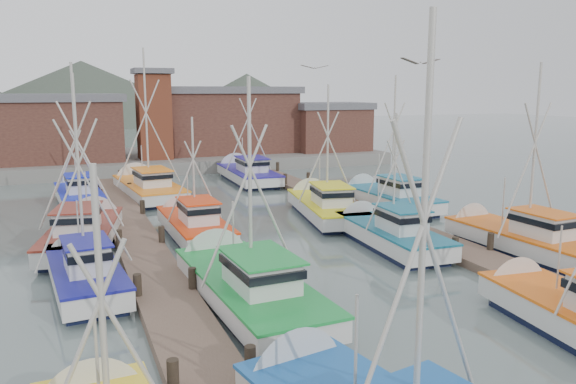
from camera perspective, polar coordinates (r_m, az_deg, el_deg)
name	(u,v)px	position (r m, az deg, el deg)	size (l,w,h in m)	color
ground	(316,265)	(25.36, 2.86, -7.43)	(260.00, 260.00, 0.00)	#52625E
dock_left	(144,253)	(27.23, -14.43, -6.04)	(2.30, 46.00, 1.50)	brown
dock_right	(400,227)	(32.00, 11.29, -3.47)	(2.30, 46.00, 1.50)	brown
quay	(169,159)	(60.22, -11.96, 3.28)	(44.00, 16.00, 1.20)	gray
shed_left	(53,127)	(57.05, -22.75, 6.10)	(12.72, 8.48, 6.20)	brown
shed_center	(224,119)	(61.18, -6.52, 7.39)	(14.84, 9.54, 6.90)	brown
shed_right	(328,126)	(62.29, 4.11, 6.69)	(8.48, 6.36, 5.20)	brown
lookout_tower	(154,113)	(55.58, -13.48, 7.78)	(3.60, 3.60, 8.50)	brown
distant_hills	(51,124)	(144.76, -22.93, 6.43)	(175.00, 140.00, 42.00)	#465143
boat_1	(575,314)	(20.48, 27.17, -11.00)	(3.33, 8.48, 6.94)	black
boat_4	(244,284)	(21.01, -4.52, -9.29)	(3.72, 9.98, 9.08)	black
boat_5	(386,233)	(28.66, 9.93, -4.08)	(3.02, 8.57, 7.33)	black
boat_6	(84,271)	(23.74, -20.04, -7.58)	(3.57, 8.00, 8.92)	black
boat_7	(516,237)	(29.45, 22.16, -4.30)	(3.89, 8.89, 9.70)	black
boat_8	(192,224)	(30.38, -9.69, -3.26)	(2.90, 8.40, 7.06)	black
boat_9	(324,206)	(34.74, 3.64, -1.41)	(4.44, 9.76, 8.88)	black
boat_10	(85,231)	(30.23, -19.93, -3.78)	(4.62, 9.67, 9.83)	black
boat_11	(386,197)	(38.13, 9.91, -0.49)	(3.81, 8.94, 9.43)	black
boat_12	(147,187)	(42.64, -14.17, 0.49)	(4.64, 10.71, 11.63)	black
boat_13	(246,173)	(48.43, -4.26, 1.91)	(4.02, 10.43, 9.81)	black
boat_14	(78,195)	(40.97, -20.52, -0.26)	(3.22, 8.67, 7.00)	black
gull_near	(421,62)	(18.40, 13.31, 12.73)	(1.55, 0.65, 0.24)	gray
gull_far	(315,67)	(29.88, 2.71, 12.53)	(1.54, 0.60, 0.24)	gray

